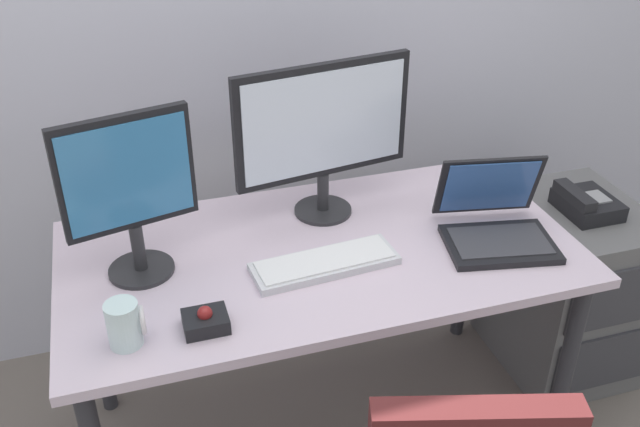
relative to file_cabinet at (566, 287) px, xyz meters
name	(u,v)px	position (x,y,z in m)	size (l,w,h in m)	color
desk	(320,271)	(-0.97, -0.09, 0.34)	(1.48, 0.77, 0.74)	silver
file_cabinet	(566,287)	(0.00, 0.00, 0.00)	(0.42, 0.53, 0.66)	#5F5E5F
desk_phone	(586,203)	(-0.01, -0.02, 0.36)	(0.17, 0.20, 0.09)	black
monitor_main	(323,129)	(-0.90, 0.11, 0.70)	(0.55, 0.18, 0.48)	#262628
monitor_side	(129,188)	(-1.47, -0.05, 0.68)	(0.35, 0.18, 0.46)	#262628
keyboard	(325,263)	(-0.98, -0.18, 0.43)	(0.42, 0.17, 0.03)	silver
laptop	(496,222)	(-0.46, -0.18, 0.47)	(0.36, 0.35, 0.23)	black
trackball_mouse	(206,321)	(-1.34, -0.34, 0.44)	(0.11, 0.09, 0.07)	black
coffee_mug	(125,324)	(-1.53, -0.34, 0.47)	(0.09, 0.08, 0.12)	silver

